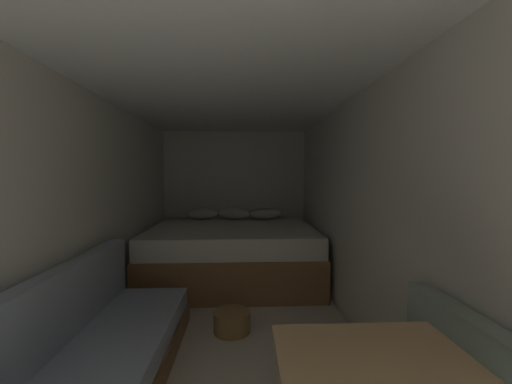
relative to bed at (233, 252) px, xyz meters
name	(u,v)px	position (x,y,z in m)	size (l,w,h in m)	color
ground_plane	(227,348)	(0.00, -1.64, -0.37)	(7.06, 7.06, 0.00)	beige
wall_back	(235,197)	(0.00, 0.92, 0.68)	(2.36, 0.05, 2.11)	silver
wall_left	(77,220)	(-1.16, -1.64, 0.68)	(0.05, 5.06, 2.11)	silver
wall_right	(369,218)	(1.16, -1.64, 0.68)	(0.05, 5.06, 2.11)	silver
ceiling_slab	(225,81)	(0.00, -1.64, 1.76)	(2.36, 5.06, 0.05)	white
bed	(233,252)	(0.00, 0.00, 0.00)	(2.14, 1.72, 0.90)	olive
wicker_basket	(232,321)	(0.03, -1.37, -0.28)	(0.33, 0.33, 0.18)	olive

